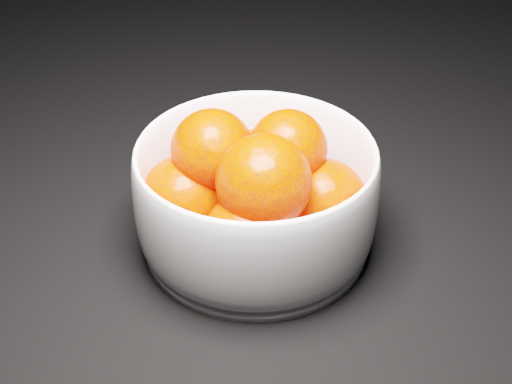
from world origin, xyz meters
The scene contains 3 objects.
ground centered at (0.00, 0.00, 0.00)m, with size 3.00×3.00×0.00m, color black.
bowl centered at (0.25, -0.25, 0.05)m, with size 0.20×0.20×0.10m.
orange_pile centered at (0.25, -0.25, 0.06)m, with size 0.17×0.15×0.11m.
Camera 1 is at (0.48, -0.65, 0.39)m, focal length 50.00 mm.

